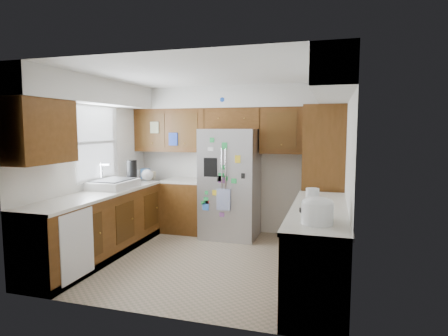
{
  "coord_description": "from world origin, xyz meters",
  "views": [
    {
      "loc": [
        1.62,
        -4.73,
        1.81
      ],
      "look_at": [
        0.14,
        0.35,
        1.25
      ],
      "focal_mm": 30.0,
      "sensor_mm": 36.0,
      "label": 1
    }
  ],
  "objects_px": {
    "fridge": "(230,183)",
    "rice_cooker": "(317,209)",
    "pantry": "(324,177)",
    "paper_towel": "(312,203)"
  },
  "relations": [
    {
      "from": "pantry",
      "to": "rice_cooker",
      "type": "height_order",
      "value": "pantry"
    },
    {
      "from": "pantry",
      "to": "fridge",
      "type": "bearing_deg",
      "value": 177.94
    },
    {
      "from": "pantry",
      "to": "rice_cooker",
      "type": "relative_size",
      "value": 6.96
    },
    {
      "from": "fridge",
      "to": "paper_towel",
      "type": "relative_size",
      "value": 6.11
    },
    {
      "from": "fridge",
      "to": "rice_cooker",
      "type": "relative_size",
      "value": 5.83
    },
    {
      "from": "pantry",
      "to": "paper_towel",
      "type": "height_order",
      "value": "pantry"
    },
    {
      "from": "pantry",
      "to": "rice_cooker",
      "type": "distance_m",
      "value": 2.35
    },
    {
      "from": "pantry",
      "to": "fridge",
      "type": "height_order",
      "value": "pantry"
    },
    {
      "from": "pantry",
      "to": "fridge",
      "type": "relative_size",
      "value": 1.19
    },
    {
      "from": "fridge",
      "to": "pantry",
      "type": "bearing_deg",
      "value": -2.06
    }
  ]
}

